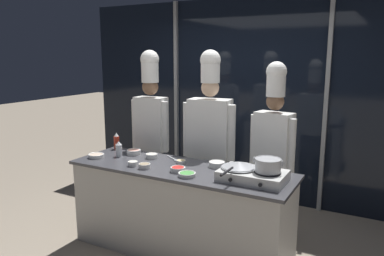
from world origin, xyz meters
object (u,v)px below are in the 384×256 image
(chef_head, at_px, (151,119))
(stock_pot, at_px, (268,165))
(prep_bowl_scallions, at_px, (187,174))
(prep_bowl_mushrooms, at_px, (144,166))
(frying_pan, at_px, (239,165))
(chef_sous, at_px, (210,129))
(squeeze_bottle_chili, at_px, (117,141))
(prep_bowl_ginger, at_px, (181,161))
(prep_bowl_shrimp, at_px, (134,152))
(prep_bowl_chicken, at_px, (96,156))
(squeeze_bottle_clear, at_px, (119,149))
(prep_bowl_rice, at_px, (217,164))
(chef_line, at_px, (274,138))
(portable_stove, at_px, (253,175))
(prep_bowl_bell_pepper, at_px, (178,169))
(prep_bowl_onion, at_px, (152,156))
(prep_bowl_garlic, at_px, (133,163))
(serving_spoon_slotted, at_px, (175,160))

(chef_head, bearing_deg, stock_pot, 156.05)
(prep_bowl_scallions, bearing_deg, prep_bowl_mushrooms, 177.94)
(frying_pan, xyz_separation_m, chef_sous, (-0.61, 0.68, 0.15))
(squeeze_bottle_chili, bearing_deg, prep_bowl_ginger, -9.05)
(prep_bowl_shrimp, height_order, prep_bowl_chicken, prep_bowl_shrimp)
(squeeze_bottle_clear, distance_m, prep_bowl_scallions, 1.01)
(prep_bowl_ginger, relative_size, prep_bowl_rice, 0.62)
(prep_bowl_shrimp, relative_size, chef_line, 0.08)
(frying_pan, bearing_deg, portable_stove, 1.75)
(prep_bowl_bell_pepper, distance_m, chef_head, 1.16)
(portable_stove, distance_m, stock_pot, 0.17)
(stock_pot, xyz_separation_m, prep_bowl_ginger, (-0.95, 0.17, -0.15))
(portable_stove, relative_size, stock_pot, 2.27)
(prep_bowl_ginger, bearing_deg, chef_sous, 81.51)
(prep_bowl_mushrooms, bearing_deg, frying_pan, 9.14)
(squeeze_bottle_clear, bearing_deg, prep_bowl_scallions, -13.91)
(prep_bowl_shrimp, distance_m, prep_bowl_onion, 0.26)
(prep_bowl_bell_pepper, xyz_separation_m, chef_head, (-0.83, 0.76, 0.30))
(stock_pot, xyz_separation_m, prep_bowl_chicken, (-1.85, -0.08, -0.14))
(stock_pot, bearing_deg, chef_head, 157.83)
(prep_bowl_onion, bearing_deg, prep_bowl_scallions, -29.07)
(prep_bowl_garlic, distance_m, chef_sous, 0.96)
(prep_bowl_shrimp, bearing_deg, prep_bowl_ginger, -4.10)
(prep_bowl_shrimp, bearing_deg, squeeze_bottle_chili, 161.89)
(prep_bowl_garlic, relative_size, prep_bowl_bell_pepper, 0.69)
(prep_bowl_shrimp, height_order, chef_head, chef_head)
(prep_bowl_rice, relative_size, chef_sous, 0.08)
(portable_stove, height_order, prep_bowl_ginger, portable_stove)
(serving_spoon_slotted, xyz_separation_m, chef_sous, (0.18, 0.44, 0.27))
(squeeze_bottle_chili, relative_size, prep_bowl_garlic, 1.98)
(squeeze_bottle_clear, bearing_deg, portable_stove, -2.74)
(prep_bowl_rice, xyz_separation_m, chef_head, (-1.08, 0.45, 0.29))
(chef_head, bearing_deg, prep_bowl_bell_pepper, 135.48)
(chef_sous, bearing_deg, prep_bowl_rice, 117.67)
(squeeze_bottle_clear, height_order, prep_bowl_mushrooms, squeeze_bottle_clear)
(squeeze_bottle_chili, bearing_deg, chef_head, 56.41)
(prep_bowl_mushrooms, relative_size, prep_bowl_bell_pepper, 0.82)
(portable_stove, height_order, prep_bowl_onion, portable_stove)
(prep_bowl_garlic, distance_m, chef_head, 0.94)
(prep_bowl_garlic, distance_m, prep_bowl_bell_pepper, 0.49)
(squeeze_bottle_clear, height_order, serving_spoon_slotted, squeeze_bottle_clear)
(stock_pot, distance_m, squeeze_bottle_clear, 1.67)
(prep_bowl_ginger, bearing_deg, chef_head, 144.33)
(prep_bowl_scallions, bearing_deg, chef_sous, 102.16)
(prep_bowl_rice, height_order, chef_head, chef_head)
(prep_bowl_chicken, height_order, prep_bowl_mushrooms, prep_bowl_mushrooms)
(prep_bowl_shrimp, height_order, chef_sous, chef_sous)
(prep_bowl_chicken, bearing_deg, squeeze_bottle_clear, 40.18)
(frying_pan, relative_size, prep_bowl_mushrooms, 4.71)
(stock_pot, height_order, prep_bowl_scallions, stock_pot)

